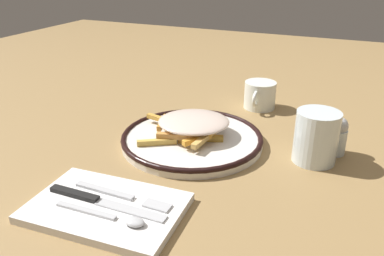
{
  "coord_description": "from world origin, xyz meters",
  "views": [
    {
      "loc": [
        0.69,
        0.3,
        0.38
      ],
      "look_at": [
        0.0,
        0.0,
        0.04
      ],
      "focal_mm": 36.71,
      "sensor_mm": 36.0,
      "label": 1
    }
  ],
  "objects_px": {
    "spoon": "(115,217)",
    "water_glass": "(316,137)",
    "salt_shaker": "(337,136)",
    "fork": "(122,196)",
    "napkin": "(106,208)",
    "fries_heap": "(193,124)",
    "knife": "(96,200)",
    "plate": "(192,139)",
    "coffee_mug": "(260,95)"
  },
  "relations": [
    {
      "from": "fork",
      "to": "salt_shaker",
      "type": "xyz_separation_m",
      "value": [
        -0.33,
        0.3,
        0.02
      ]
    },
    {
      "from": "plate",
      "to": "coffee_mug",
      "type": "distance_m",
      "value": 0.28
    },
    {
      "from": "napkin",
      "to": "spoon",
      "type": "bearing_deg",
      "value": 52.51
    },
    {
      "from": "salt_shaker",
      "to": "coffee_mug",
      "type": "bearing_deg",
      "value": -132.47
    },
    {
      "from": "fries_heap",
      "to": "knife",
      "type": "distance_m",
      "value": 0.29
    },
    {
      "from": "water_glass",
      "to": "fries_heap",
      "type": "bearing_deg",
      "value": -85.68
    },
    {
      "from": "spoon",
      "to": "coffee_mug",
      "type": "distance_m",
      "value": 0.58
    },
    {
      "from": "plate",
      "to": "knife",
      "type": "height_order",
      "value": "same"
    },
    {
      "from": "plate",
      "to": "knife",
      "type": "relative_size",
      "value": 1.44
    },
    {
      "from": "plate",
      "to": "fork",
      "type": "distance_m",
      "value": 0.25
    },
    {
      "from": "spoon",
      "to": "water_glass",
      "type": "xyz_separation_m",
      "value": [
        -0.33,
        0.24,
        0.03
      ]
    },
    {
      "from": "water_glass",
      "to": "salt_shaker",
      "type": "bearing_deg",
      "value": 143.84
    },
    {
      "from": "plate",
      "to": "water_glass",
      "type": "height_order",
      "value": "water_glass"
    },
    {
      "from": "spoon",
      "to": "coffee_mug",
      "type": "relative_size",
      "value": 1.44
    },
    {
      "from": "plate",
      "to": "water_glass",
      "type": "relative_size",
      "value": 2.94
    },
    {
      "from": "fries_heap",
      "to": "coffee_mug",
      "type": "relative_size",
      "value": 2.12
    },
    {
      "from": "water_glass",
      "to": "coffee_mug",
      "type": "bearing_deg",
      "value": -144.28
    },
    {
      "from": "spoon",
      "to": "water_glass",
      "type": "bearing_deg",
      "value": 143.84
    },
    {
      "from": "fork",
      "to": "knife",
      "type": "relative_size",
      "value": 0.84
    },
    {
      "from": "fries_heap",
      "to": "coffee_mug",
      "type": "bearing_deg",
      "value": 163.39
    },
    {
      "from": "plate",
      "to": "fries_heap",
      "type": "height_order",
      "value": "fries_heap"
    },
    {
      "from": "napkin",
      "to": "salt_shaker",
      "type": "relative_size",
      "value": 3.01
    },
    {
      "from": "spoon",
      "to": "fork",
      "type": "bearing_deg",
      "value": -157.45
    },
    {
      "from": "plate",
      "to": "napkin",
      "type": "xyz_separation_m",
      "value": [
        0.28,
        -0.03,
        -0.0
      ]
    },
    {
      "from": "fork",
      "to": "spoon",
      "type": "xyz_separation_m",
      "value": [
        0.05,
        0.02,
        0.0
      ]
    },
    {
      "from": "fries_heap",
      "to": "fork",
      "type": "distance_m",
      "value": 0.26
    },
    {
      "from": "coffee_mug",
      "to": "napkin",
      "type": "bearing_deg",
      "value": -10.81
    },
    {
      "from": "salt_shaker",
      "to": "napkin",
      "type": "bearing_deg",
      "value": -41.51
    },
    {
      "from": "coffee_mug",
      "to": "salt_shaker",
      "type": "bearing_deg",
      "value": 47.53
    },
    {
      "from": "plate",
      "to": "spoon",
      "type": "relative_size",
      "value": 1.98
    },
    {
      "from": "napkin",
      "to": "salt_shaker",
      "type": "xyz_separation_m",
      "value": [
        -0.35,
        0.31,
        0.03
      ]
    },
    {
      "from": "napkin",
      "to": "knife",
      "type": "height_order",
      "value": "knife"
    },
    {
      "from": "knife",
      "to": "spoon",
      "type": "xyz_separation_m",
      "value": [
        0.03,
        0.05,
        0.0
      ]
    },
    {
      "from": "salt_shaker",
      "to": "fork",
      "type": "bearing_deg",
      "value": -42.72
    },
    {
      "from": "salt_shaker",
      "to": "fries_heap",
      "type": "bearing_deg",
      "value": -76.61
    },
    {
      "from": "knife",
      "to": "napkin",
      "type": "bearing_deg",
      "value": 90.49
    },
    {
      "from": "fork",
      "to": "coffee_mug",
      "type": "xyz_separation_m",
      "value": [
        -0.52,
        0.09,
        0.02
      ]
    },
    {
      "from": "plate",
      "to": "fries_heap",
      "type": "bearing_deg",
      "value": -176.77
    },
    {
      "from": "fork",
      "to": "water_glass",
      "type": "bearing_deg",
      "value": 136.24
    },
    {
      "from": "napkin",
      "to": "spoon",
      "type": "relative_size",
      "value": 1.57
    },
    {
      "from": "fork",
      "to": "knife",
      "type": "bearing_deg",
      "value": -48.0
    },
    {
      "from": "coffee_mug",
      "to": "fries_heap",
      "type": "bearing_deg",
      "value": -16.61
    },
    {
      "from": "spoon",
      "to": "water_glass",
      "type": "height_order",
      "value": "water_glass"
    },
    {
      "from": "water_glass",
      "to": "fork",
      "type": "bearing_deg",
      "value": -43.76
    },
    {
      "from": "water_glass",
      "to": "coffee_mug",
      "type": "height_order",
      "value": "water_glass"
    },
    {
      "from": "napkin",
      "to": "plate",
      "type": "bearing_deg",
      "value": 174.42
    },
    {
      "from": "napkin",
      "to": "fork",
      "type": "distance_m",
      "value": 0.03
    },
    {
      "from": "napkin",
      "to": "salt_shaker",
      "type": "distance_m",
      "value": 0.47
    },
    {
      "from": "water_glass",
      "to": "salt_shaker",
      "type": "xyz_separation_m",
      "value": [
        -0.05,
        0.04,
        -0.01
      ]
    },
    {
      "from": "plate",
      "to": "coffee_mug",
      "type": "height_order",
      "value": "coffee_mug"
    }
  ]
}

